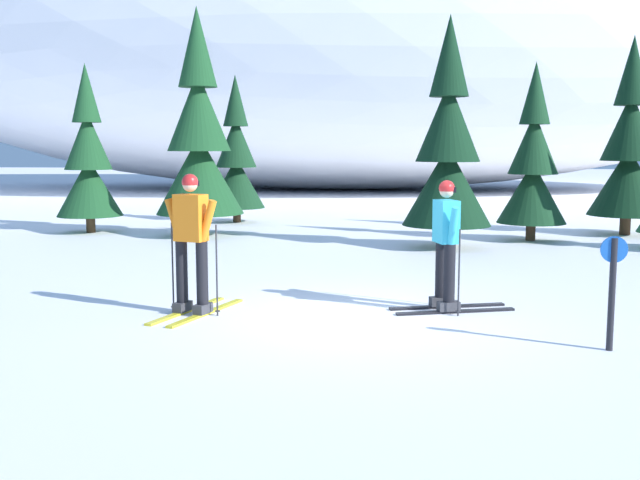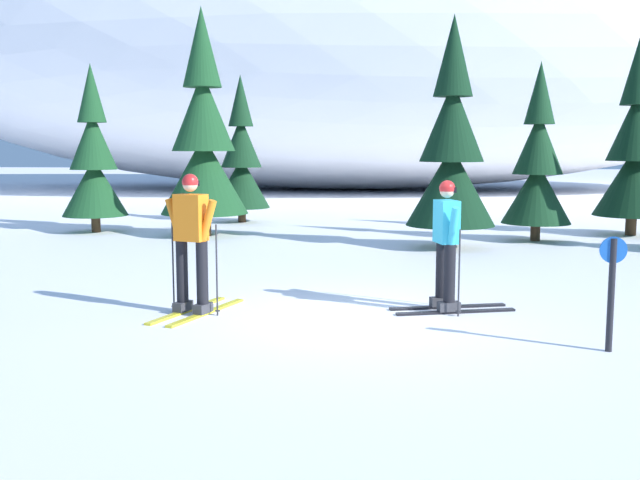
% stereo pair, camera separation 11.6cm
% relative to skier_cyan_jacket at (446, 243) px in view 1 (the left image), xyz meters
% --- Properties ---
extents(ground_plane, '(120.00, 120.00, 0.00)m').
position_rel_skier_cyan_jacket_xyz_m(ground_plane, '(-1.06, -0.53, -0.89)').
color(ground_plane, white).
extents(skier_cyan_jacket, '(1.65, 0.84, 1.71)m').
position_rel_skier_cyan_jacket_xyz_m(skier_cyan_jacket, '(0.00, 0.00, 0.00)').
color(skier_cyan_jacket, black).
rests_on(skier_cyan_jacket, ground).
extents(skier_orange_jacket, '(0.91, 1.75, 1.80)m').
position_rel_skier_cyan_jacket_xyz_m(skier_orange_jacket, '(-3.24, -0.53, 0.05)').
color(skier_orange_jacket, gold).
rests_on(skier_orange_jacket, ground).
extents(pine_tree_far_left, '(1.60, 1.60, 4.14)m').
position_rel_skier_cyan_jacket_xyz_m(pine_tree_far_left, '(-8.14, 8.06, 0.84)').
color(pine_tree_far_left, '#47301E').
rests_on(pine_tree_far_left, ground).
extents(pine_tree_left, '(2.07, 2.07, 5.35)m').
position_rel_skier_cyan_jacket_xyz_m(pine_tree_left, '(-5.24, 7.62, 1.35)').
color(pine_tree_left, '#47301E').
rests_on(pine_tree_left, ground).
extents(pine_tree_center_left, '(1.58, 1.58, 4.09)m').
position_rel_skier_cyan_jacket_xyz_m(pine_tree_center_left, '(-5.03, 10.85, 0.82)').
color(pine_tree_center_left, '#47301E').
rests_on(pine_tree_center_left, ground).
extents(pine_tree_center, '(1.86, 1.86, 4.82)m').
position_rel_skier_cyan_jacket_xyz_m(pine_tree_center, '(0.45, 6.08, 1.13)').
color(pine_tree_center, '#47301E').
rests_on(pine_tree_center, ground).
extents(pine_tree_center_right, '(1.55, 1.55, 4.01)m').
position_rel_skier_cyan_jacket_xyz_m(pine_tree_center_right, '(2.46, 7.51, 0.79)').
color(pine_tree_center_right, '#47301E').
rests_on(pine_tree_center_right, ground).
extents(pine_tree_right, '(1.83, 1.83, 4.73)m').
position_rel_skier_cyan_jacket_xyz_m(pine_tree_right, '(4.93, 8.83, 1.09)').
color(pine_tree_right, '#47301E').
rests_on(pine_tree_right, ground).
extents(snow_ridge_background, '(47.56, 21.74, 15.29)m').
position_rel_skier_cyan_jacket_xyz_m(snow_ridge_background, '(-3.23, 27.11, 6.76)').
color(snow_ridge_background, white).
rests_on(snow_ridge_background, ground).
extents(trail_marker_post, '(0.28, 0.07, 1.22)m').
position_rel_skier_cyan_jacket_xyz_m(trail_marker_post, '(1.60, -1.78, -0.19)').
color(trail_marker_post, black).
rests_on(trail_marker_post, ground).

